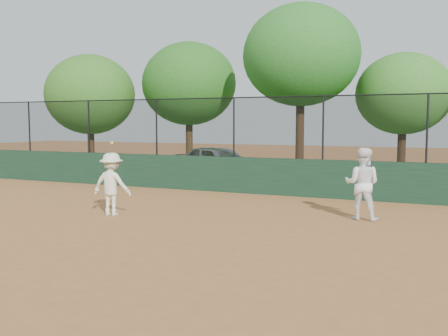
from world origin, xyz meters
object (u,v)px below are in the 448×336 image
at_px(player_second, 362,184).
at_px(tree_1, 189,84).
at_px(tree_3, 403,94).
at_px(tree_0, 90,95).
at_px(parked_car, 219,163).
at_px(player_main, 112,184).
at_px(tree_2, 301,56).

distance_m(player_second, tree_1, 14.72).
bearing_deg(tree_1, player_second, -45.42).
bearing_deg(tree_3, tree_0, -174.24).
height_order(parked_car, player_main, player_main).
height_order(parked_car, tree_2, tree_2).
relative_size(tree_1, tree_3, 1.20).
xyz_separation_m(player_second, tree_2, (-3.86, 8.58, 4.30)).
height_order(player_second, player_main, player_main).
height_order(tree_2, tree_3, tree_2).
relative_size(player_main, tree_1, 0.30).
xyz_separation_m(player_main, tree_1, (-4.13, 12.18, 3.48)).
height_order(tree_1, tree_2, tree_2).
distance_m(player_second, player_main, 6.24).
bearing_deg(parked_car, tree_2, -18.52).
distance_m(player_second, tree_0, 17.76).
xyz_separation_m(parked_car, player_second, (6.40, -5.72, 0.15)).
bearing_deg(tree_3, parked_car, -144.75).
height_order(tree_1, tree_3, tree_1).
bearing_deg(player_second, tree_1, -44.06).
xyz_separation_m(tree_0, tree_2, (11.28, -0.24, 1.39)).
xyz_separation_m(player_main, tree_0, (-9.22, 10.80, 2.98)).
bearing_deg(tree_2, tree_1, 165.34).
xyz_separation_m(tree_1, tree_3, (10.21, 0.16, -0.71)).
height_order(player_second, tree_0, tree_0).
distance_m(parked_car, tree_0, 9.76).
bearing_deg(tree_2, tree_3, 23.90).
bearing_deg(player_main, parked_car, 93.56).
relative_size(player_second, tree_0, 0.30).
bearing_deg(player_main, tree_1, 108.74).
distance_m(player_main, tree_2, 11.62).
bearing_deg(player_second, tree_0, -28.85).
bearing_deg(tree_0, player_second, -30.22).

